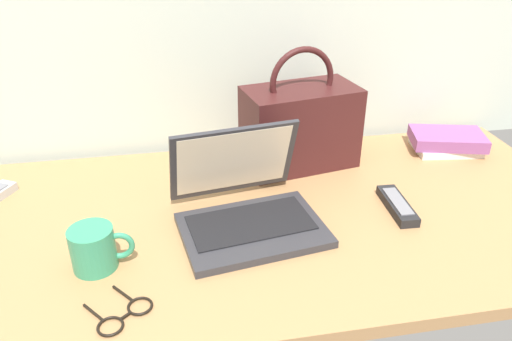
% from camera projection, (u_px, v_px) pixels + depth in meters
% --- Properties ---
extents(desk, '(1.60, 0.76, 0.03)m').
position_uv_depth(desk, '(264.00, 220.00, 1.18)').
color(desk, '#A87A4C').
rests_on(desk, ground).
extents(laptop, '(0.35, 0.33, 0.21)m').
position_uv_depth(laptop, '(246.00, 205.00, 1.12)').
color(laptop, '#2D2D33').
rests_on(laptop, desk).
extents(coffee_mug, '(0.13, 0.09, 0.09)m').
position_uv_depth(coffee_mug, '(94.00, 248.00, 0.98)').
color(coffee_mug, '#338C66').
rests_on(coffee_mug, desk).
extents(remote_control_near, '(0.05, 0.16, 0.02)m').
position_uv_depth(remote_control_near, '(397.00, 205.00, 1.18)').
color(remote_control_near, black).
rests_on(remote_control_near, desk).
extents(eyeglasses, '(0.14, 0.14, 0.01)m').
position_uv_depth(eyeglasses, '(124.00, 315.00, 0.88)').
color(eyeglasses, black).
rests_on(eyeglasses, desk).
extents(handbag, '(0.32, 0.21, 0.33)m').
position_uv_depth(handbag, '(300.00, 125.00, 1.35)').
color(handbag, '#3F1919').
rests_on(handbag, desk).
extents(book_stack, '(0.23, 0.17, 0.06)m').
position_uv_depth(book_stack, '(447.00, 141.00, 1.46)').
color(book_stack, silver).
rests_on(book_stack, desk).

